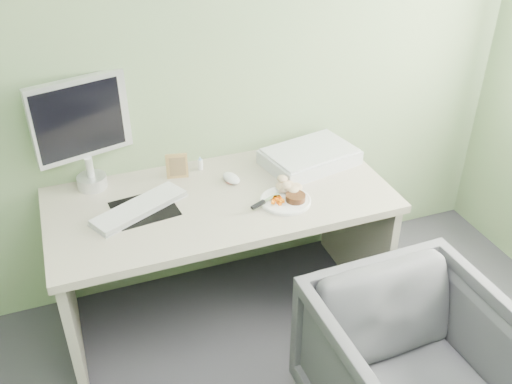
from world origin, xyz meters
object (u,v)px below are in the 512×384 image
object	(u,v)px
desk_chair	(411,372)
desk	(222,228)
plate	(285,201)
monitor	(82,128)
scanner	(310,157)

from	to	relation	value
desk_chair	desk	bearing A→B (deg)	117.13
plate	monitor	bearing A→B (deg)	150.76
desk	monitor	bearing A→B (deg)	150.25
scanner	monitor	xyz separation A→B (m)	(-1.07, 0.17, 0.27)
desk	scanner	world-z (taller)	scanner
scanner	monitor	distance (m)	1.12
desk	monitor	xyz separation A→B (m)	(-0.55, 0.31, 0.49)
desk	scanner	xyz separation A→B (m)	(0.52, 0.14, 0.22)
plate	scanner	size ratio (longest dim) A/B	0.52
desk	plate	distance (m)	0.36
desk	plate	bearing A→B (deg)	-28.17
desk	monitor	world-z (taller)	monitor
monitor	scanner	bearing A→B (deg)	-24.60
desk	plate	world-z (taller)	plate
plate	desk_chair	bearing A→B (deg)	-73.28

